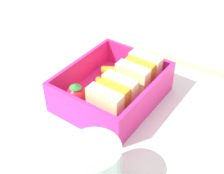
{
  "coord_description": "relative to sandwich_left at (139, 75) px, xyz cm",
  "views": [
    {
      "loc": [
        32.13,
        22.69,
        34.07
      ],
      "look_at": [
        0.0,
        0.0,
        2.7
      ],
      "focal_mm": 50.0,
      "sensor_mm": 36.0,
      "label": 1
    }
  ],
  "objects": [
    {
      "name": "chopstick_pair",
      "position": [
        -12.67,
        -0.33,
        -3.64
      ],
      "size": [
        3.37,
        21.23,
        0.7
      ],
      "color": "tan",
      "rests_on": "ground_plane"
    },
    {
      "name": "strawberry_far_left",
      "position": [
        8.7,
        -6.02,
        -1.09
      ],
      "size": [
        3.17,
        3.17,
        3.77
      ],
      "color": "red",
      "rests_on": "bento_tray"
    },
    {
      "name": "carrot_stick_far_left",
      "position": [
        -1.22,
        -5.76,
        -2.09
      ],
      "size": [
        3.5,
        4.5,
        1.4
      ],
      "primitive_type": "cylinder",
      "rotation": [
        1.57,
        0.0,
        0.55
      ],
      "color": "orange",
      "rests_on": "bento_tray"
    },
    {
      "name": "sandwich_center_left",
      "position": [
        7.37,
        0.0,
        0.0
      ],
      "size": [
        5.82,
        5.42,
        5.58
      ],
      "color": "beige",
      "rests_on": "bento_tray"
    },
    {
      "name": "bento_rim",
      "position": [
        3.68,
        -2.71,
        -0.59
      ],
      "size": [
        16.53,
        13.84,
        4.41
      ],
      "color": "#E12883",
      "rests_on": "bento_tray"
    },
    {
      "name": "sandwich_left",
      "position": [
        0.0,
        0.0,
        0.0
      ],
      "size": [
        5.82,
        5.42,
        5.58
      ],
      "color": "beige",
      "rests_on": "bento_tray"
    },
    {
      "name": "ground_plane",
      "position": [
        3.68,
        -2.71,
        -4.99
      ],
      "size": [
        120.0,
        120.0,
        2.0
      ],
      "primitive_type": "cube",
      "color": "silver"
    },
    {
      "name": "bento_tray",
      "position": [
        3.68,
        -2.71,
        -3.39
      ],
      "size": [
        16.53,
        13.84,
        1.2
      ],
      "primitive_type": "cube",
      "color": "#E12883",
      "rests_on": "ground_plane"
    },
    {
      "name": "carrot_stick_left",
      "position": [
        3.82,
        -5.27,
        -2.2
      ],
      "size": [
        3.44,
        3.22,
        1.18
      ],
      "primitive_type": "cylinder",
      "rotation": [
        1.57,
        0.0,
        2.29
      ],
      "color": "orange",
      "rests_on": "bento_tray"
    },
    {
      "name": "drinking_glass",
      "position": [
        18.21,
        5.02,
        -0.48
      ],
      "size": [
        6.45,
        6.45,
        7.03
      ],
      "primitive_type": "cylinder",
      "color": "silver",
      "rests_on": "ground_plane"
    }
  ]
}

